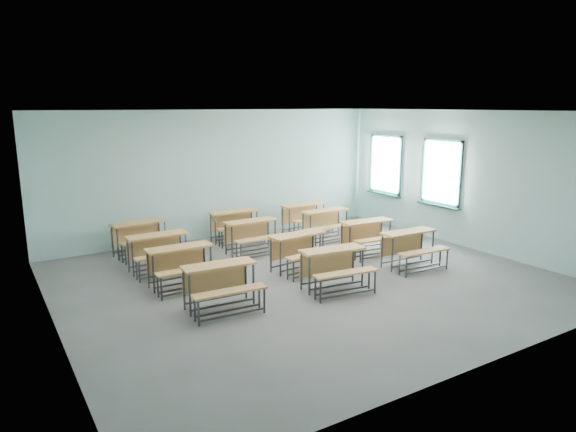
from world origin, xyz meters
The scene contains 13 objects.
room centered at (0.08, 0.03, 1.60)m, with size 9.04×8.04×3.24m.
desk_unit_r0c0 centered at (-2.04, -0.50, 0.51)m, with size 1.25×0.88×0.75m.
desk_unit_r0c1 centered at (0.10, -0.75, 0.51)m, with size 1.29×0.95×0.75m.
desk_unit_r0c2 centered at (2.24, -0.50, 0.51)m, with size 1.23×0.85×0.75m.
desk_unit_r1c0 centered at (-2.22, 0.85, 0.51)m, with size 1.21×0.81×0.75m.
desk_unit_r1c1 centered at (0.18, 0.52, 0.51)m, with size 1.28×0.93×0.75m.
desk_unit_r1c2 centered at (2.14, 0.71, 0.51)m, with size 1.26×0.90×0.75m.
desk_unit_r2c0 centered at (-2.29, 1.97, 0.51)m, with size 1.21×0.82×0.75m.
desk_unit_r2c1 centered at (-0.08, 2.11, 0.51)m, with size 1.21×0.82×0.75m.
desk_unit_r2c2 centered at (2.05, 2.18, 0.51)m, with size 1.21×0.81×0.75m.
desk_unit_r3c0 centered at (-2.27, 3.29, 0.51)m, with size 1.29×0.94×0.75m.
desk_unit_r3c1 centered at (0.07, 3.29, 0.51)m, with size 1.24×0.87×0.75m.
desk_unit_r3c2 centered at (2.02, 3.12, 0.51)m, with size 1.23×0.84×0.75m.
Camera 1 is at (-5.30, -7.86, 3.31)m, focal length 32.00 mm.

